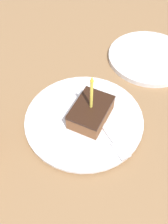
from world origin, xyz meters
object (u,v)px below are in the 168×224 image
fork (108,133)px  side_plate (149,57)px  plate (84,119)px  cake_slice (91,112)px

fork → side_plate: fork is taller
plate → fork: (0.07, -0.02, 0.01)m
cake_slice → side_plate: 0.29m
fork → cake_slice: bearing=156.7°
plate → fork: 0.07m
fork → side_plate: 0.31m
side_plate → cake_slice: bearing=-101.3°
cake_slice → fork: (0.05, -0.02, -0.02)m
fork → side_plate: (0.00, 0.31, -0.01)m
plate → side_plate: (0.07, 0.29, -0.00)m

